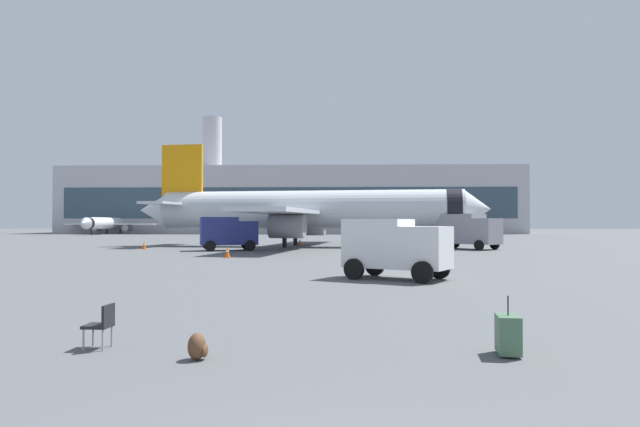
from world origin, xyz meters
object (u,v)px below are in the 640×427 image
(gate_chair, at_px, (102,323))
(safety_cone_far, at_px, (144,245))
(traveller_backpack, at_px, (198,347))
(safety_cone_mid, at_px, (227,252))
(service_truck, at_px, (228,232))
(rolling_suitcase, at_px, (508,334))
(airplane_at_gate, at_px, (307,210))
(airplane_taxiing, at_px, (111,223))
(safety_cone_near, at_px, (300,242))
(cargo_van, at_px, (395,246))
(fuel_truck, at_px, (466,230))

(gate_chair, bearing_deg, safety_cone_far, 108.16)
(safety_cone_far, xyz_separation_m, traveller_backpack, (15.12, -40.54, -0.15))
(traveller_backpack, bearing_deg, safety_cone_mid, 100.17)
(service_truck, xyz_separation_m, safety_cone_mid, (1.86, -9.70, -1.22))
(rolling_suitcase, relative_size, gate_chair, 1.28)
(safety_cone_mid, distance_m, traveller_backpack, 29.05)
(service_truck, height_order, safety_cone_mid, service_truck)
(airplane_at_gate, xyz_separation_m, service_truck, (-6.48, -7.50, -2.05))
(safety_cone_mid, height_order, gate_chair, gate_chair)
(airplane_taxiing, bearing_deg, safety_cone_mid, -62.55)
(safety_cone_near, relative_size, traveller_backpack, 1.59)
(safety_cone_near, bearing_deg, safety_cone_far, -149.52)
(airplane_taxiing, height_order, rolling_suitcase, airplane_taxiing)
(safety_cone_near, bearing_deg, cargo_van, -79.37)
(safety_cone_mid, relative_size, safety_cone_far, 1.02)
(cargo_van, height_order, traveller_backpack, cargo_van)
(cargo_van, bearing_deg, airplane_taxiing, 118.81)
(traveller_backpack, xyz_separation_m, gate_chair, (-2.10, 0.83, 0.27))
(cargo_van, xyz_separation_m, rolling_suitcase, (0.66, -13.79, -1.06))
(gate_chair, bearing_deg, cargo_van, 62.24)
(fuel_truck, height_order, traveller_backpack, fuel_truck)
(airplane_at_gate, relative_size, rolling_suitcase, 32.49)
(airplane_taxiing, xyz_separation_m, cargo_van, (48.71, -88.58, -0.75))
(airplane_at_gate, xyz_separation_m, traveller_backpack, (0.51, -45.80, -3.42))
(cargo_van, relative_size, rolling_suitcase, 4.38)
(safety_cone_mid, bearing_deg, rolling_suitcase, -68.98)
(fuel_truck, xyz_separation_m, traveller_backpack, (-14.21, -41.59, -1.54))
(cargo_van, xyz_separation_m, gate_chair, (-7.09, -13.48, -0.95))
(service_truck, distance_m, rolling_suitcase, 39.86)
(fuel_truck, bearing_deg, rolling_suitcase, -101.76)
(safety_cone_far, bearing_deg, safety_cone_near, 30.48)
(airplane_taxiing, bearing_deg, fuel_truck, -46.61)
(airplane_at_gate, relative_size, fuel_truck, 5.94)
(safety_cone_far, relative_size, rolling_suitcase, 0.70)
(service_truck, height_order, gate_chair, service_truck)
(service_truck, height_order, fuel_truck, fuel_truck)
(airplane_taxiing, distance_m, gate_chair, 110.23)
(airplane_at_gate, height_order, airplane_taxiing, airplane_at_gate)
(rolling_suitcase, bearing_deg, fuel_truck, 78.24)
(airplane_taxiing, relative_size, traveller_backpack, 44.90)
(cargo_van, bearing_deg, service_truck, 116.55)
(airplane_taxiing, distance_m, safety_cone_far, 68.61)
(airplane_taxiing, distance_m, rolling_suitcase, 113.67)
(airplane_at_gate, bearing_deg, safety_cone_mid, -105.04)
(rolling_suitcase, height_order, gate_chair, rolling_suitcase)
(safety_cone_far, height_order, gate_chair, gate_chair)
(fuel_truck, relative_size, safety_cone_near, 7.86)
(airplane_taxiing, distance_m, service_truck, 74.30)
(cargo_van, relative_size, safety_cone_mid, 6.17)
(airplane_taxiing, relative_size, fuel_truck, 3.58)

